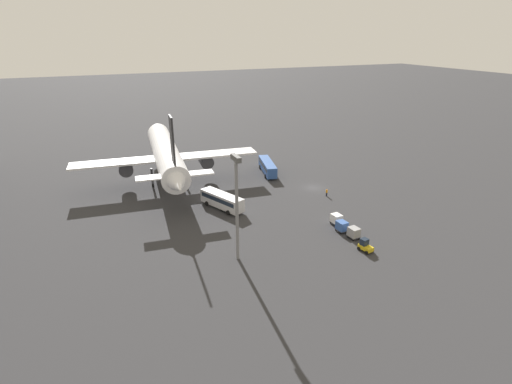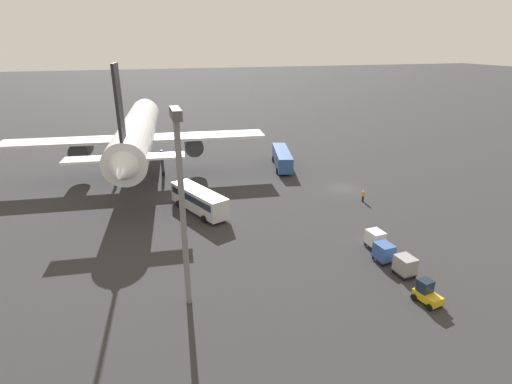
{
  "view_description": "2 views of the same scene",
  "coord_description": "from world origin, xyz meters",
  "px_view_note": "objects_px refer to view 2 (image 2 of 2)",
  "views": [
    {
      "loc": [
        -74.38,
        47.2,
        33.92
      ],
      "look_at": [
        -6.12,
        17.3,
        3.94
      ],
      "focal_mm": 28.0,
      "sensor_mm": 36.0,
      "label": 1
    },
    {
      "loc": [
        -52.73,
        30.49,
        21.98
      ],
      "look_at": [
        -3.75,
        15.68,
        2.49
      ],
      "focal_mm": 28.0,
      "sensor_mm": 36.0,
      "label": 2
    }
  ],
  "objects_px": {
    "cargo_cart_white": "(375,238)",
    "airplane": "(137,133)",
    "baggage_tug": "(427,293)",
    "cargo_cart_blue": "(384,252)",
    "shuttle_bus_near": "(282,157)",
    "shuttle_bus_far": "(199,199)",
    "worker_person": "(363,196)",
    "cargo_cart_grey": "(405,265)"
  },
  "relations": [
    {
      "from": "airplane",
      "to": "shuttle_bus_far",
      "type": "xyz_separation_m",
      "value": [
        -19.12,
        -7.04,
        -5.43
      ]
    },
    {
      "from": "shuttle_bus_far",
      "to": "baggage_tug",
      "type": "xyz_separation_m",
      "value": [
        -25.84,
        -16.13,
        -0.97
      ]
    },
    {
      "from": "shuttle_bus_near",
      "to": "cargo_cart_white",
      "type": "height_order",
      "value": "shuttle_bus_near"
    },
    {
      "from": "airplane",
      "to": "worker_person",
      "type": "bearing_deg",
      "value": -120.11
    },
    {
      "from": "shuttle_bus_far",
      "to": "cargo_cart_blue",
      "type": "relative_size",
      "value": 5.09
    },
    {
      "from": "cargo_cart_grey",
      "to": "cargo_cart_white",
      "type": "bearing_deg",
      "value": -3.29
    },
    {
      "from": "worker_person",
      "to": "cargo_cart_blue",
      "type": "distance_m",
      "value": 17.04
    },
    {
      "from": "cargo_cart_white",
      "to": "cargo_cart_grey",
      "type": "bearing_deg",
      "value": 176.71
    },
    {
      "from": "cargo_cart_white",
      "to": "airplane",
      "type": "bearing_deg",
      "value": 34.94
    },
    {
      "from": "cargo_cart_grey",
      "to": "cargo_cart_blue",
      "type": "xyz_separation_m",
      "value": [
        2.92,
        0.48,
        0.0
      ]
    },
    {
      "from": "worker_person",
      "to": "shuttle_bus_near",
      "type": "bearing_deg",
      "value": 15.42
    },
    {
      "from": "airplane",
      "to": "shuttle_bus_far",
      "type": "relative_size",
      "value": 4.63
    },
    {
      "from": "shuttle_bus_near",
      "to": "shuttle_bus_far",
      "type": "relative_size",
      "value": 1.14
    },
    {
      "from": "cargo_cart_grey",
      "to": "baggage_tug",
      "type": "bearing_deg",
      "value": 168.9
    },
    {
      "from": "shuttle_bus_near",
      "to": "cargo_cart_grey",
      "type": "height_order",
      "value": "shuttle_bus_near"
    },
    {
      "from": "baggage_tug",
      "to": "worker_person",
      "type": "height_order",
      "value": "baggage_tug"
    },
    {
      "from": "shuttle_bus_far",
      "to": "airplane",
      "type": "bearing_deg",
      "value": -2.5
    },
    {
      "from": "worker_person",
      "to": "cargo_cart_blue",
      "type": "relative_size",
      "value": 0.82
    },
    {
      "from": "airplane",
      "to": "worker_person",
      "type": "relative_size",
      "value": 28.78
    },
    {
      "from": "airplane",
      "to": "shuttle_bus_far",
      "type": "bearing_deg",
      "value": -153.8
    },
    {
      "from": "worker_person",
      "to": "cargo_cart_grey",
      "type": "bearing_deg",
      "value": 160.85
    },
    {
      "from": "airplane",
      "to": "baggage_tug",
      "type": "distance_m",
      "value": 50.99
    },
    {
      "from": "cargo_cart_grey",
      "to": "cargo_cart_blue",
      "type": "height_order",
      "value": "same"
    },
    {
      "from": "airplane",
      "to": "baggage_tug",
      "type": "xyz_separation_m",
      "value": [
        -44.97,
        -23.17,
        -6.4
      ]
    },
    {
      "from": "baggage_tug",
      "to": "worker_person",
      "type": "distance_m",
      "value": 23.9
    },
    {
      "from": "shuttle_bus_far",
      "to": "cargo_cart_white",
      "type": "relative_size",
      "value": 5.09
    },
    {
      "from": "airplane",
      "to": "worker_person",
      "type": "height_order",
      "value": "airplane"
    },
    {
      "from": "worker_person",
      "to": "cargo_cart_white",
      "type": "relative_size",
      "value": 0.82
    },
    {
      "from": "cargo_cart_grey",
      "to": "cargo_cart_white",
      "type": "xyz_separation_m",
      "value": [
        5.84,
        -0.34,
        0.0
      ]
    },
    {
      "from": "airplane",
      "to": "cargo_cart_blue",
      "type": "height_order",
      "value": "airplane"
    },
    {
      "from": "shuttle_bus_near",
      "to": "worker_person",
      "type": "height_order",
      "value": "shuttle_bus_near"
    },
    {
      "from": "baggage_tug",
      "to": "cargo_cart_blue",
      "type": "xyz_separation_m",
      "value": [
        7.2,
        -0.36,
        0.25
      ]
    },
    {
      "from": "shuttle_bus_near",
      "to": "shuttle_bus_far",
      "type": "xyz_separation_m",
      "value": [
        -16.36,
        18.03,
        0.05
      ]
    },
    {
      "from": "airplane",
      "to": "baggage_tug",
      "type": "relative_size",
      "value": 19.23
    },
    {
      "from": "shuttle_bus_near",
      "to": "shuttle_bus_far",
      "type": "bearing_deg",
      "value": 145.89
    },
    {
      "from": "shuttle_bus_far",
      "to": "cargo_cart_blue",
      "type": "distance_m",
      "value": 24.9
    },
    {
      "from": "airplane",
      "to": "worker_person",
      "type": "xyz_separation_m",
      "value": [
        -22.19,
        -30.43,
        -6.47
      ]
    },
    {
      "from": "baggage_tug",
      "to": "shuttle_bus_far",
      "type": "bearing_deg",
      "value": 20.89
    },
    {
      "from": "shuttle_bus_far",
      "to": "worker_person",
      "type": "bearing_deg",
      "value": -120.18
    },
    {
      "from": "baggage_tug",
      "to": "cargo_cart_blue",
      "type": "bearing_deg",
      "value": -13.94
    },
    {
      "from": "airplane",
      "to": "cargo_cart_grey",
      "type": "height_order",
      "value": "airplane"
    },
    {
      "from": "cargo_cart_blue",
      "to": "cargo_cart_white",
      "type": "distance_m",
      "value": 3.03
    }
  ]
}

